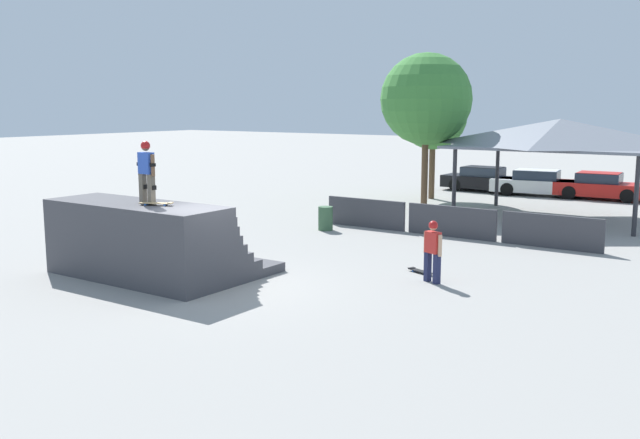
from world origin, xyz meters
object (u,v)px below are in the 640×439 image
Objects in this scene: tree_beside_pavilion at (433,116)px; tree_far_back at (426,99)px; bystander_walking at (433,246)px; skateboard_on_ground at (420,271)px; parked_car_red at (600,187)px; trash_bin at (325,218)px; skater_on_deck at (146,168)px; parked_car_black at (484,180)px; skateboard_on_deck at (157,203)px; parked_car_white at (538,183)px.

tree_beside_pavilion is 3.51m from tree_far_back.
bystander_walking is 16.81m from tree_beside_pavilion.
parked_car_red reaches higher than skateboard_on_ground.
trash_bin is at bearing -85.95° from tree_beside_pavilion.
skater_on_deck is 0.36× the size of parked_car_black.
skateboard_on_ground is at bearing 44.53° from skater_on_deck.
trash_bin is 0.20× the size of parked_car_black.
trash_bin is (-0.48, -6.89, -4.24)m from tree_far_back.
tree_beside_pavilion is (-7.21, 14.88, 3.00)m from bystander_walking.
bystander_walking is at bearing -62.74° from tree_far_back.
trash_bin is at bearing -15.15° from bystander_walking.
tree_beside_pavilion reaches higher than skateboard_on_deck.
tree_far_back reaches higher than parked_car_red.
tree_far_back is 7.79× the size of trash_bin.
skateboard_on_deck is 8.93m from trash_bin.
parked_car_black is at bearing 94.06° from skater_on_deck.
tree_far_back is (-0.40, 15.62, 2.63)m from skateboard_on_deck.
tree_beside_pavilion is 10.71m from trash_bin.
trash_bin is (-6.49, 4.78, -0.50)m from bystander_walking.
tree_beside_pavilion is (-6.51, 14.14, 3.87)m from skateboard_on_ground.
parked_car_black is at bearing 76.91° from tree_beside_pavilion.
tree_far_back is at bearing -69.55° from tree_beside_pavilion.
tree_far_back reaches higher than parked_car_black.
skateboard_on_ground is 0.20× the size of parked_car_black.
parked_car_white is at bearing -58.71° from bystander_walking.
parked_car_red is (5.75, 0.13, 0.00)m from parked_car_black.
parked_car_black is 1.00× the size of parked_car_red.
tree_beside_pavilion reaches higher than parked_car_white.
skateboard_on_deck is 7.08m from skateboard_on_ground.
bystander_walking is 13.65m from tree_far_back.
bystander_walking is at bearing -87.87° from parked_car_white.
parked_car_black is (-0.22, 7.41, -4.07)m from tree_far_back.
parked_car_red is at bearing -67.35° from bystander_walking.
tree_far_back is 1.41× the size of parked_car_white.
parked_car_black is (0.26, 14.30, 0.18)m from trash_bin.
tree_beside_pavilion is 6.53× the size of trash_bin.
tree_far_back is 1.53× the size of parked_car_black.
parked_car_black is at bearing 91.70° from tree_far_back.
trash_bin is (-0.88, 8.73, -1.61)m from skateboard_on_deck.
tree_far_back reaches higher than trash_bin.
bystander_walking is at bearing 154.24° from skateboard_on_ground.
tree_far_back reaches higher than bystander_walking.
tree_beside_pavilion is (-1.60, 18.83, 1.89)m from skateboard_on_deck.
parked_car_white is (-2.66, 18.16, 0.54)m from skateboard_on_ground.
bystander_walking is at bearing 36.35° from skater_on_deck.
skater_on_deck reaches higher than skateboard_on_ground.
skater_on_deck is 23.86m from parked_car_red.
skater_on_deck is 18.83m from tree_beside_pavilion.
skater_on_deck reaches higher than parked_car_black.
skateboard_on_deck is 0.18× the size of parked_car_white.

